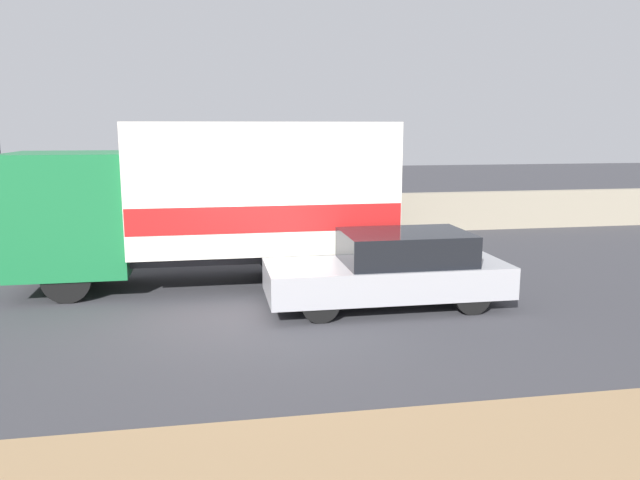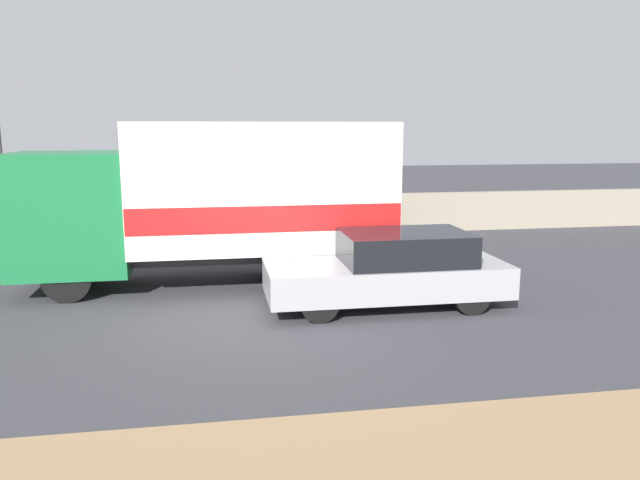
# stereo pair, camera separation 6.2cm
# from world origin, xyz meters

# --- Properties ---
(ground_plane) EXTENTS (80.00, 80.00, 0.00)m
(ground_plane) POSITION_xyz_m (0.00, 0.00, 0.00)
(ground_plane) COLOR #38383D
(stone_wall_backdrop) EXTENTS (60.00, 0.35, 1.21)m
(stone_wall_backdrop) POSITION_xyz_m (0.00, 7.87, 0.61)
(stone_wall_backdrop) COLOR gray
(stone_wall_backdrop) RESTS_ON ground_plane
(box_truck) EXTENTS (7.62, 2.49, 3.39)m
(box_truck) POSITION_xyz_m (-0.62, 2.10, 1.84)
(box_truck) COLOR #196B38
(box_truck) RESTS_ON ground_plane
(car_hatchback) EXTENTS (4.44, 1.73, 1.39)m
(car_hatchback) POSITION_xyz_m (2.39, -0.12, 0.70)
(car_hatchback) COLOR #9E9EA3
(car_hatchback) RESTS_ON ground_plane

